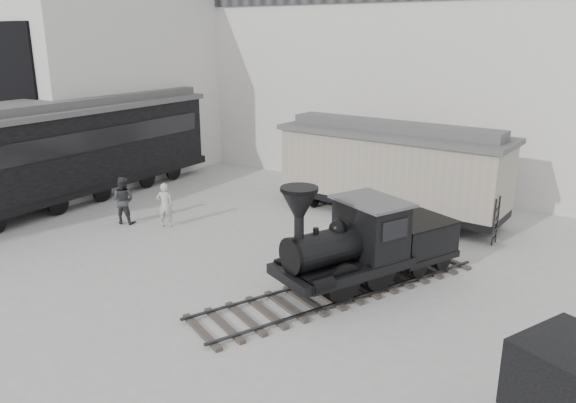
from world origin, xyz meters
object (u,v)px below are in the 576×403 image
Objects in this scene: boxcar at (391,167)px; visitor_a at (165,205)px; locomotive at (361,248)px; visitor_b at (123,200)px; passenger_coach at (69,150)px.

visitor_a is at bearing -133.98° from boxcar.
boxcar is 5.44× the size of visitor_a.
boxcar is 8.53m from visitor_a.
locomotive is 0.98× the size of boxcar.
boxcar is 5.06× the size of visitor_b.
visitor_b is (4.09, -0.83, -1.29)m from passenger_coach.
visitor_b is (-7.75, -6.35, -1.01)m from boxcar.
passenger_coach reaches higher than visitor_a.
passenger_coach is (-11.84, -5.52, 0.28)m from boxcar.
locomotive is at bearing -70.27° from boxcar.
visitor_a is 0.93× the size of visitor_b.
boxcar is 0.60× the size of passenger_coach.
passenger_coach is 4.37m from visitor_b.
passenger_coach reaches higher than visitor_b.
visitor_b is at bearing -137.87° from boxcar.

